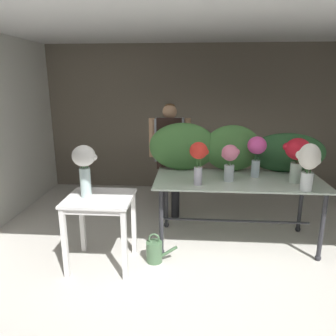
% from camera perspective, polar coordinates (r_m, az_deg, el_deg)
% --- Properties ---
extents(ground_plane, '(8.54, 8.54, 0.00)m').
position_cam_1_polar(ground_plane, '(4.45, 5.72, -11.21)').
color(ground_plane, silver).
extents(wall_back, '(5.66, 0.12, 2.60)m').
position_cam_1_polar(wall_back, '(5.97, 5.66, 8.66)').
color(wall_back, '#706656').
rests_on(wall_back, ground).
extents(ceiling_slab, '(5.78, 4.00, 0.12)m').
position_cam_1_polar(ceiling_slab, '(4.05, 6.82, 24.85)').
color(ceiling_slab, silver).
rests_on(ceiling_slab, wall_back).
extents(display_table_glass, '(1.99, 0.93, 0.84)m').
position_cam_1_polar(display_table_glass, '(3.99, 12.22, -3.52)').
color(display_table_glass, silver).
rests_on(display_table_glass, ground).
extents(side_table_white, '(0.69, 0.61, 0.79)m').
position_cam_1_polar(side_table_white, '(3.52, -11.96, -6.72)').
color(side_table_white, white).
rests_on(side_table_white, ground).
extents(florist, '(0.59, 0.24, 1.67)m').
position_cam_1_polar(florist, '(4.57, 0.29, 3.32)').
color(florist, '#232328').
rests_on(florist, ground).
extents(foliage_backdrop, '(2.25, 0.28, 0.62)m').
position_cam_1_polar(foliage_backdrop, '(4.21, 11.09, 3.30)').
color(foliage_backdrop, '#477F3D').
rests_on(foliage_backdrop, display_table_glass).
extents(vase_fuchsia_roses, '(0.23, 0.23, 0.50)m').
position_cam_1_polar(vase_fuchsia_roses, '(4.00, 15.45, 2.98)').
color(vase_fuchsia_roses, silver).
rests_on(vase_fuchsia_roses, display_table_glass).
extents(vase_crimson_lilies, '(0.30, 0.28, 0.52)m').
position_cam_1_polar(vase_crimson_lilies, '(3.92, 21.91, 2.29)').
color(vase_crimson_lilies, silver).
rests_on(vase_crimson_lilies, display_table_glass).
extents(vase_rosy_hydrangea, '(0.21, 0.19, 0.43)m').
position_cam_1_polar(vase_rosy_hydrangea, '(3.78, 10.89, 1.44)').
color(vase_rosy_hydrangea, silver).
rests_on(vase_rosy_hydrangea, display_table_glass).
extents(vase_scarlet_anemones, '(0.21, 0.20, 0.49)m').
position_cam_1_polar(vase_scarlet_anemones, '(3.58, 5.46, 1.91)').
color(vase_scarlet_anemones, silver).
rests_on(vase_scarlet_anemones, display_table_glass).
extents(vase_ivory_peonies, '(0.25, 0.22, 0.51)m').
position_cam_1_polar(vase_ivory_peonies, '(3.68, 23.64, 0.84)').
color(vase_ivory_peonies, silver).
rests_on(vase_ivory_peonies, display_table_glass).
extents(vase_white_roses_tall, '(0.26, 0.24, 0.55)m').
position_cam_1_polar(vase_white_roses_tall, '(3.42, -14.60, 0.57)').
color(vase_white_roses_tall, silver).
rests_on(vase_white_roses_tall, side_table_white).
extents(watering_can, '(0.35, 0.18, 0.34)m').
position_cam_1_polar(watering_can, '(3.73, -2.37, -14.52)').
color(watering_can, '#4C704C').
rests_on(watering_can, ground).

